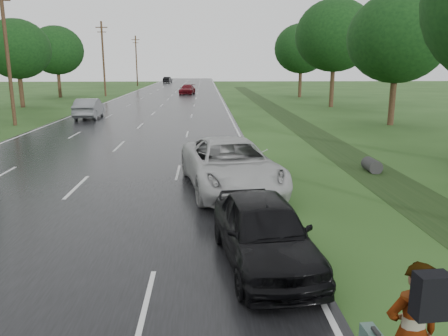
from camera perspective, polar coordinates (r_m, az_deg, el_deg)
name	(u,v)px	position (r m, az deg, el deg)	size (l,w,h in m)	color
road	(166,102)	(52.65, -7.64, 8.57)	(14.00, 180.00, 0.04)	black
edge_stripe_east	(223,101)	(52.49, -0.19, 8.70)	(0.12, 180.00, 0.01)	silver
edge_stripe_west	(108,102)	(53.67, -14.91, 8.36)	(0.12, 180.00, 0.01)	silver
center_line	(166,102)	(52.65, -7.64, 8.60)	(0.12, 180.00, 0.01)	silver
drainage_ditch	(318,137)	(27.22, 12.19, 4.02)	(2.20, 120.00, 0.56)	black
utility_pole_mid	(7,52)	(35.12, -26.48, 13.45)	(1.60, 0.26, 10.00)	#392117
utility_pole_far	(103,58)	(63.79, -15.49, 13.69)	(1.60, 0.26, 10.00)	#392117
utility_pole_distant	(136,60)	(93.31, -11.37, 13.65)	(1.60, 0.26, 10.00)	#392117
tree_east_c	(398,38)	(34.15, 21.75, 15.51)	(7.00, 7.00, 9.29)	#392117
tree_east_d	(335,36)	(47.24, 14.27, 16.41)	(8.00, 8.00, 10.76)	#392117
tree_east_f	(301,49)	(60.69, 10.08, 15.11)	(7.20, 7.20, 9.62)	#392117
tree_west_d	(17,49)	(49.98, -25.43, 13.85)	(6.60, 6.60, 8.80)	#392117
tree_west_f	(56,50)	(63.35, -21.04, 14.15)	(7.00, 7.00, 9.29)	#392117
pedestrian	(410,333)	(6.32, 23.17, -19.17)	(0.93, 0.78, 1.99)	#A5998C
white_pickup	(231,165)	(15.18, 0.88, 0.41)	(2.89, 6.26, 1.74)	#B8B8B8
dark_sedan	(264,231)	(9.60, 5.22, -8.15)	(1.80, 4.46, 1.52)	black
silver_sedan	(89,108)	(37.60, -17.19, 7.47)	(1.69, 4.85, 1.60)	#93969B
far_car_red	(187,89)	(66.04, -4.82, 10.21)	(1.94, 4.77, 1.38)	maroon
far_car_dark	(168,80)	(108.56, -7.38, 11.37)	(1.48, 4.23, 1.39)	black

